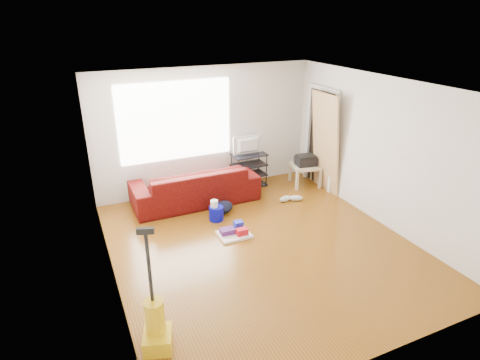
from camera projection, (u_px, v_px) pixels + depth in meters
name	position (u px, v px, depth m)	size (l,w,h in m)	color
room	(263.00, 168.00, 6.05)	(4.51, 5.01, 2.51)	#643C0C
sofa	(196.00, 202.00, 7.85)	(2.40, 0.94, 0.70)	#3A0102
tv_stand	(249.00, 170.00, 8.42)	(0.72, 0.43, 0.71)	black
tv	(249.00, 145.00, 8.21)	(0.66, 0.09, 0.38)	black
side_table	(305.00, 168.00, 8.47)	(0.67, 0.67, 0.45)	tan
printer	(306.00, 160.00, 8.41)	(0.45, 0.37, 0.22)	black
bucket	(217.00, 220.00, 7.16)	(0.26, 0.26, 0.26)	#0509A3
toilet_paper	(214.00, 210.00, 7.09)	(0.13, 0.13, 0.12)	white
cleaning_tray	(235.00, 232.00, 6.65)	(0.52, 0.42, 0.19)	white
backpack	(223.00, 212.00, 7.43)	(0.39, 0.31, 0.22)	black
sneakers	(291.00, 198.00, 7.85)	(0.49, 0.25, 0.11)	silver
vacuum	(156.00, 326.00, 4.37)	(0.40, 0.42, 1.46)	yellow
door_panel	(321.00, 190.00, 8.37)	(0.04, 0.81, 2.03)	#A48A50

